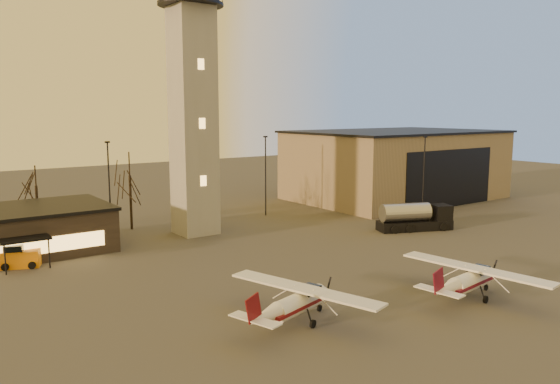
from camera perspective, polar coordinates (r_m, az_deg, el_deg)
name	(u,v)px	position (r m, az deg, el deg)	size (l,w,h in m)	color
ground	(406,316)	(37.60, 13.02, -12.49)	(220.00, 220.00, 0.00)	#3E3B39
control_tower	(192,82)	(59.31, -9.14, 11.32)	(6.80, 6.80, 32.60)	gray
hangar	(396,164)	(85.02, 12.01, 2.83)	(30.60, 20.60, 10.30)	#917B5E
light_poles	(195,183)	(60.88, -8.90, 0.95)	(58.50, 12.25, 10.14)	black
tree_row	(40,180)	(63.83, -23.76, 1.15)	(37.20, 9.20, 8.80)	black
cessna_front	(472,283)	(42.02, 19.43, -8.96)	(8.98, 11.32, 3.11)	white
cessna_rear	(300,305)	(35.47, 2.15, -11.75)	(8.97, 11.10, 3.08)	silver
fuel_truck	(414,219)	(63.09, 13.86, -2.78)	(8.65, 5.38, 3.10)	black
service_cart	(20,258)	(52.16, -25.56, -6.28)	(3.54, 2.87, 1.99)	orange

